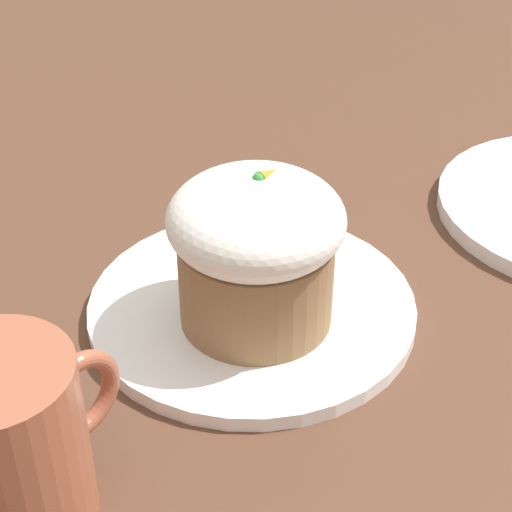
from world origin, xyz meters
TOP-DOWN VIEW (x-y plane):
  - ground_plane at (0.00, 0.00)m, footprint 4.00×4.00m
  - dessert_plate at (0.00, 0.00)m, footprint 0.22×0.22m
  - carrot_cake at (-0.01, -0.01)m, footprint 0.11×0.11m
  - spoon at (-0.01, 0.01)m, footprint 0.10×0.12m
  - coffee_cup at (-0.20, -0.02)m, footprint 0.11×0.08m

SIDE VIEW (x-z plane):
  - ground_plane at x=0.00m, z-range 0.00..0.00m
  - dessert_plate at x=0.00m, z-range 0.00..0.01m
  - spoon at x=-0.01m, z-range 0.01..0.02m
  - coffee_cup at x=-0.20m, z-range 0.00..0.10m
  - carrot_cake at x=-0.01m, z-range 0.01..0.12m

